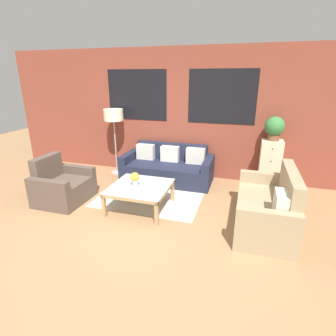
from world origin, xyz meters
TOP-DOWN VIEW (x-y plane):
  - ground_plane at (0.00, 0.00)m, footprint 16.00×16.00m
  - wall_back_brick at (0.00, 2.44)m, footprint 8.40×0.09m
  - rug at (-0.16, 1.17)m, footprint 1.95×1.76m
  - couch_dark at (-0.08, 1.95)m, footprint 1.94×0.88m
  - settee_vintage at (1.92, 0.54)m, footprint 0.80×1.58m
  - armchair_corner at (-1.65, 0.41)m, footprint 0.80×0.93m
  - coffee_table at (-0.16, 0.54)m, footprint 0.98×0.98m
  - floor_lamp at (-1.40, 2.06)m, footprint 0.43×0.43m
  - drawer_cabinet at (2.02, 2.17)m, footprint 0.41×0.39m
  - potted_plant at (2.02, 2.17)m, footprint 0.38×0.38m
  - flower_vase at (-0.24, 0.52)m, footprint 0.15×0.15m

SIDE VIEW (x-z plane):
  - ground_plane at x=0.00m, z-range 0.00..0.00m
  - rug at x=-0.16m, z-range 0.00..0.00m
  - armchair_corner at x=-1.65m, z-range -0.14..0.70m
  - couch_dark at x=-0.08m, z-range -0.10..0.68m
  - settee_vintage at x=1.92m, z-range -0.15..0.77m
  - coffee_table at x=-0.16m, z-range 0.15..0.58m
  - drawer_cabinet at x=2.02m, z-range 0.00..1.00m
  - flower_vase at x=-0.24m, z-range 0.44..0.68m
  - potted_plant at x=2.02m, z-range 1.03..1.49m
  - floor_lamp at x=-1.40m, z-range 0.57..2.08m
  - wall_back_brick at x=0.00m, z-range 0.01..2.81m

